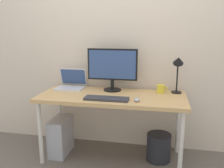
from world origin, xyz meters
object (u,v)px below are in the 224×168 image
Objects in this scene: monitor at (112,67)px; coffee_mug at (161,89)px; wastebasket at (159,147)px; computer_tower at (61,136)px; laptop at (71,83)px; desk_lamp at (178,66)px; desk at (112,101)px; keyboard at (107,99)px; mouse at (137,100)px.

monitor reaches higher than coffee_mug.
wastebasket is at bearing -88.01° from coffee_mug.
computer_tower is at bearing -158.69° from monitor.
laptop reaches higher than coffee_mug.
wastebasket is at bearing -136.90° from desk_lamp.
monitor is at bearing 164.39° from wastebasket.
desk is at bearing -159.43° from coffee_mug.
desk is 0.79m from desk_lamp.
computer_tower is at bearing -170.23° from desk_lamp.
desk_lamp is (0.67, 0.19, 0.36)m from desk.
laptop is 0.65m from keyboard.
desk is at bearing -175.31° from wastebasket.
laptop is 1.04m from coffee_mug.
mouse is (-0.39, -0.38, -0.28)m from desk_lamp.
monitor is 1.28× the size of keyboard.
monitor reaches higher than desk_lamp.
laptop is at bearing 170.64° from wastebasket.
desk_lamp is 0.31m from coffee_mug.
mouse is 0.43m from coffee_mug.
desk_lamp is at bearing 0.05° from monitor.
desk is at bearing -163.87° from desk_lamp.
monitor is 0.54m from laptop.
monitor is at bearing -2.26° from laptop.
monitor is (-0.04, 0.19, 0.33)m from desk.
mouse is (0.28, -0.18, 0.08)m from desk.
desk is 0.39m from monitor.
keyboard is (-0.69, -0.38, -0.29)m from desk_lamp.
wastebasket is at bearing -15.61° from monitor.
keyboard is (0.02, -0.38, -0.26)m from monitor.
desk is 0.35m from mouse.
mouse reaches higher than desk.
desk_lamp is 1.02× the size of computer_tower.
keyboard is 4.89× the size of mouse.
monitor is at bearing 100.35° from desk.
mouse is 0.30× the size of wastebasket.
desk reaches higher than computer_tower.
keyboard is (-0.02, -0.19, 0.07)m from desk.
keyboard is 1.47× the size of wastebasket.
keyboard reaches higher than computer_tower.
monitor is at bearing 21.31° from computer_tower.
wastebasket is at bearing 44.53° from mouse.
computer_tower is at bearing -104.19° from laptop.
desk_lamp is at bearing 9.77° from computer_tower.
desk_lamp is 0.84m from keyboard.
coffee_mug is at bearing 10.97° from computer_tower.
monitor reaches higher than keyboard.
keyboard is at bearing -144.25° from coffee_mug.
desk_lamp is at bearing 43.94° from mouse.
desk is 2.76× the size of monitor.
coffee_mug is 1.25m from computer_tower.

